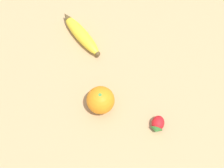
% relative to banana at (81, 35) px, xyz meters
% --- Properties ---
extents(ground_plane, '(3.00, 3.00, 0.00)m').
position_rel_banana_xyz_m(ground_plane, '(0.06, -0.14, -0.02)').
color(ground_plane, tan).
extents(banana, '(0.08, 0.19, 0.04)m').
position_rel_banana_xyz_m(banana, '(0.00, 0.00, 0.00)').
color(banana, yellow).
rests_on(banana, ground_plane).
extents(orange, '(0.08, 0.08, 0.08)m').
position_rel_banana_xyz_m(orange, '(-0.13, -0.19, 0.02)').
color(orange, orange).
rests_on(orange, ground_plane).
extents(strawberry, '(0.06, 0.05, 0.03)m').
position_rel_banana_xyz_m(strawberry, '(-0.08, -0.35, -0.00)').
color(strawberry, red).
rests_on(strawberry, ground_plane).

